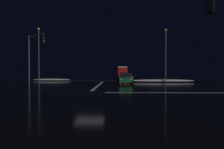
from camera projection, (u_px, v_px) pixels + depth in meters
The scene contains 14 objects.
ground at pixel (90, 93), 17.29m from camera, with size 120.00×120.00×0.10m, color black.
stop_line_north at pixel (99, 85), 26.46m from camera, with size 0.35×15.79×0.01m.
centre_line_ns at pixel (104, 81), 38.06m from camera, with size 22.00×0.15×0.01m.
crosswalk_bar_east at pixel (196, 93), 17.09m from camera, with size 15.79×0.40×0.01m.
snow_bank_left_curb at pixel (52, 80), 37.74m from camera, with size 7.21×1.50×0.41m.
snow_bank_right_curb at pixel (162, 81), 33.06m from camera, with size 10.78×1.50×0.49m.
sedan_green at pixel (125, 78), 28.68m from camera, with size 2.02×4.33×1.57m.
sedan_orange at pixel (127, 77), 34.22m from camera, with size 2.02×4.33×1.57m.
sedan_white at pixel (124, 76), 39.84m from camera, with size 2.02×4.33×1.57m.
sedan_blue at pixel (125, 76), 45.95m from camera, with size 2.02×4.33×1.57m.
box_truck at pixel (122, 72), 53.50m from camera, with size 2.68×8.28×3.08m.
traffic_signal_nw at pixel (35, 50), 25.66m from camera, with size 3.45×3.45×6.71m.
streetlamp_left_near at pixel (39, 51), 32.18m from camera, with size 0.44×0.44×8.90m.
streetlamp_right_near at pixel (166, 52), 31.75m from camera, with size 0.44×0.44×8.62m.
Camera 1 is at (2.33, -17.22, 1.88)m, focal length 31.75 mm.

